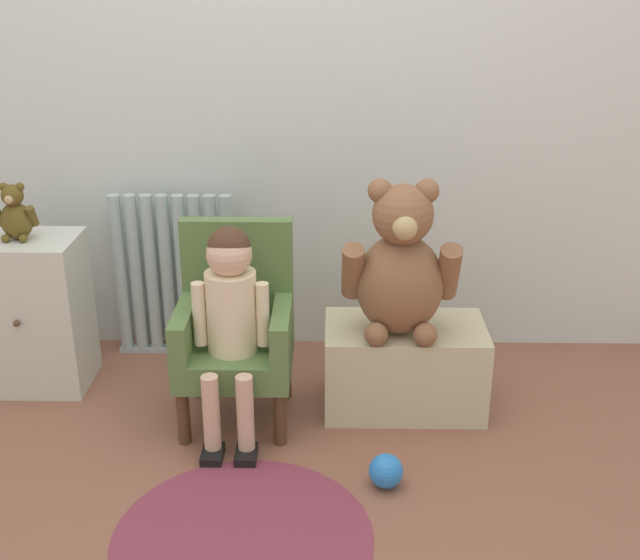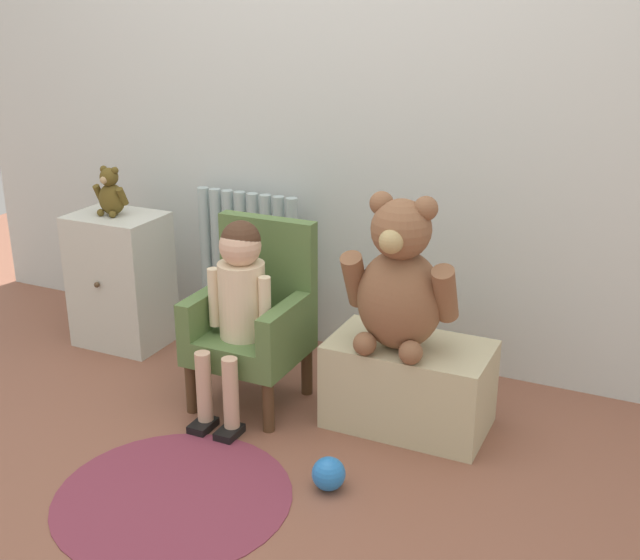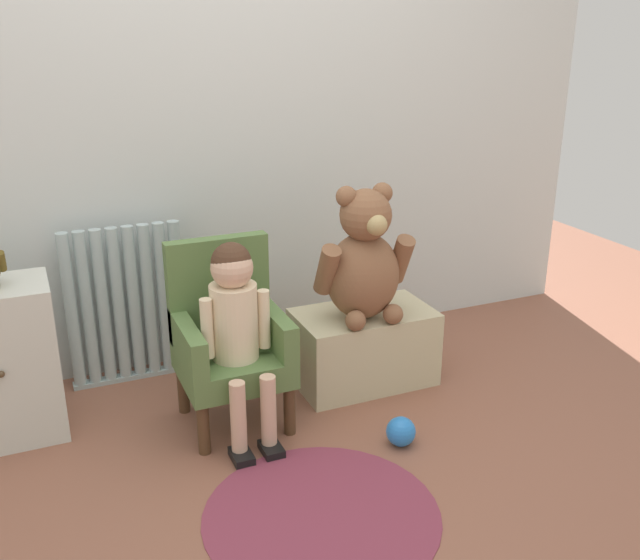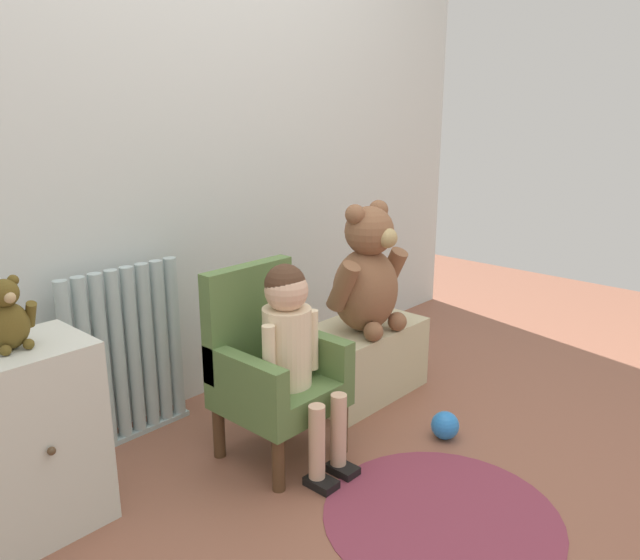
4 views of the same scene
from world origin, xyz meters
The scene contains 10 objects.
ground_plane centered at (0.00, 0.00, 0.00)m, with size 6.00×6.00×0.00m, color brown.
back_wall centered at (0.00, 1.17, 1.20)m, with size 3.80×0.05×2.40m, color silver.
radiator centered at (-0.39, 1.04, 0.33)m, with size 0.50×0.05×0.67m.
small_dresser centered at (-0.88, 0.78, 0.29)m, with size 0.38×0.31×0.59m.
child_armchair centered at (-0.09, 0.57, 0.33)m, with size 0.39×0.37×0.69m.
child_figure centered at (-0.09, 0.46, 0.47)m, with size 0.25×0.35×0.73m.
low_bench centered at (0.50, 0.63, 0.16)m, with size 0.57×0.33×0.32m, color #C4BA91.
large_teddy_bear centered at (0.47, 0.58, 0.56)m, with size 0.40×0.28×0.55m.
floor_rug centered at (-0.01, -0.11, 0.00)m, with size 0.74×0.74×0.01m, color brown.
toy_ball centered at (0.41, 0.14, 0.05)m, with size 0.11×0.11×0.11m, color #297BD3.
Camera 3 is at (-0.74, -1.78, 1.45)m, focal length 40.00 mm.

